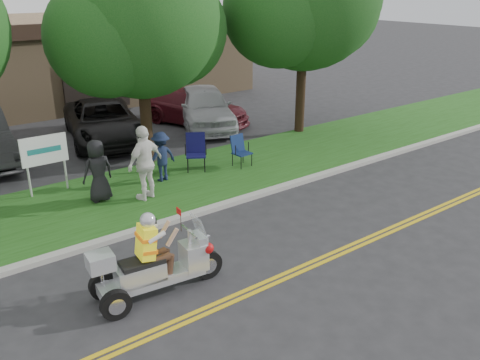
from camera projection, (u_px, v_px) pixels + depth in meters
ground at (285, 260)px, 10.98m from camera, size 120.00×120.00×0.00m
centerline_near at (303, 271)px, 10.55m from camera, size 60.00×0.10×0.01m
centerline_far at (298, 268)px, 10.67m from camera, size 60.00×0.10×0.01m
curb at (207, 210)px, 13.23m from camera, size 60.00×0.25×0.12m
grass_verge at (166, 185)px, 14.82m from camera, size 60.00×4.00×0.10m
commercial_building at (63, 58)px, 25.46m from camera, size 18.00×8.20×4.00m
tree_mid at (141, 24)px, 15.04m from camera, size 5.88×4.80×7.05m
business_sign at (44, 153)px, 13.80m from camera, size 1.25×0.06×1.75m
trike_scooter at (153, 267)px, 9.56m from camera, size 2.65×0.94×1.73m
lawn_chair_a at (196, 149)px, 15.78m from camera, size 0.84×0.84×1.14m
lawn_chair_b at (240, 149)px, 16.12m from camera, size 0.56×0.58×0.99m
spectator_adult_right at (145, 163)px, 13.48m from camera, size 1.29×0.85×2.03m
spectator_chair_a at (161, 156)px, 14.82m from camera, size 1.01×0.65×1.48m
spectator_chair_b at (98, 171)px, 13.41m from camera, size 0.85×0.58×1.69m
parked_car_mid at (104, 121)px, 18.90m from camera, size 3.70×5.81×1.49m
parked_car_right at (195, 107)px, 21.19m from camera, size 3.61×5.21×1.40m
parked_car_far_right at (204, 107)px, 20.64m from camera, size 3.82×5.35×1.69m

